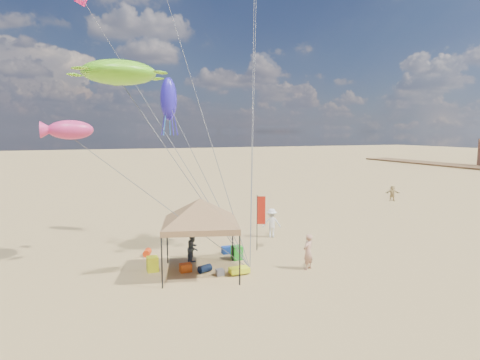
{
  "coord_description": "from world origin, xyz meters",
  "views": [
    {
      "loc": [
        -7.78,
        -16.29,
        6.52
      ],
      "look_at": [
        0.0,
        3.0,
        4.0
      ],
      "focal_mm": 29.99,
      "sensor_mm": 36.0,
      "label": 1
    }
  ],
  "objects_px": {
    "person_near_b": "(193,248)",
    "beach_cart": "(239,270)",
    "chair_yellow": "(152,264)",
    "cooler_blue": "(227,250)",
    "canopy_tent": "(200,201)",
    "cooler_red": "(186,268)",
    "person_near_c": "(272,223)",
    "chair_green": "(237,253)",
    "feather_flag": "(260,214)",
    "person_far_c": "(392,193)",
    "person_near_a": "(308,252)"
  },
  "relations": [
    {
      "from": "person_near_a",
      "to": "beach_cart",
      "type": "bearing_deg",
      "value": -37.49
    },
    {
      "from": "cooler_blue",
      "to": "beach_cart",
      "type": "xyz_separation_m",
      "value": [
        -0.57,
        -3.19,
        0.01
      ]
    },
    {
      "from": "person_near_b",
      "to": "chair_green",
      "type": "bearing_deg",
      "value": -59.71
    },
    {
      "from": "person_near_a",
      "to": "cooler_blue",
      "type": "bearing_deg",
      "value": -81.68
    },
    {
      "from": "beach_cart",
      "to": "person_near_c",
      "type": "relative_size",
      "value": 0.5
    },
    {
      "from": "cooler_red",
      "to": "chair_yellow",
      "type": "bearing_deg",
      "value": 155.62
    },
    {
      "from": "cooler_red",
      "to": "person_far_c",
      "type": "height_order",
      "value": "person_far_c"
    },
    {
      "from": "cooler_blue",
      "to": "person_near_a",
      "type": "relative_size",
      "value": 0.32
    },
    {
      "from": "chair_yellow",
      "to": "person_near_b",
      "type": "distance_m",
      "value": 2.18
    },
    {
      "from": "person_near_b",
      "to": "beach_cart",
      "type": "bearing_deg",
      "value": -109.25
    },
    {
      "from": "chair_green",
      "to": "feather_flag",
      "type": "bearing_deg",
      "value": 29.13
    },
    {
      "from": "chair_yellow",
      "to": "person_near_b",
      "type": "bearing_deg",
      "value": 12.26
    },
    {
      "from": "canopy_tent",
      "to": "cooler_red",
      "type": "relative_size",
      "value": 11.74
    },
    {
      "from": "canopy_tent",
      "to": "cooler_blue",
      "type": "distance_m",
      "value": 4.54
    },
    {
      "from": "cooler_red",
      "to": "person_near_c",
      "type": "height_order",
      "value": "person_near_c"
    },
    {
      "from": "cooler_blue",
      "to": "person_far_c",
      "type": "height_order",
      "value": "person_far_c"
    },
    {
      "from": "cooler_blue",
      "to": "person_near_c",
      "type": "xyz_separation_m",
      "value": [
        3.72,
        2.11,
        0.71
      ]
    },
    {
      "from": "chair_yellow",
      "to": "beach_cart",
      "type": "distance_m",
      "value": 4.09
    },
    {
      "from": "cooler_blue",
      "to": "chair_green",
      "type": "relative_size",
      "value": 0.77
    },
    {
      "from": "feather_flag",
      "to": "chair_yellow",
      "type": "height_order",
      "value": "feather_flag"
    },
    {
      "from": "cooler_red",
      "to": "chair_green",
      "type": "xyz_separation_m",
      "value": [
        2.9,
        0.81,
        0.16
      ]
    },
    {
      "from": "chair_green",
      "to": "chair_yellow",
      "type": "relative_size",
      "value": 1.0
    },
    {
      "from": "beach_cart",
      "to": "person_near_c",
      "type": "bearing_deg",
      "value": 51.07
    },
    {
      "from": "cooler_blue",
      "to": "chair_yellow",
      "type": "height_order",
      "value": "chair_yellow"
    },
    {
      "from": "person_near_a",
      "to": "person_near_c",
      "type": "height_order",
      "value": "person_near_c"
    },
    {
      "from": "person_near_b",
      "to": "person_near_c",
      "type": "xyz_separation_m",
      "value": [
        5.82,
        2.96,
        0.14
      ]
    },
    {
      "from": "chair_yellow",
      "to": "person_far_c",
      "type": "relative_size",
      "value": 0.47
    },
    {
      "from": "person_near_a",
      "to": "person_near_b",
      "type": "xyz_separation_m",
      "value": [
        -4.82,
        2.93,
        -0.09
      ]
    },
    {
      "from": "cooler_red",
      "to": "person_near_b",
      "type": "height_order",
      "value": "person_near_b"
    },
    {
      "from": "cooler_blue",
      "to": "beach_cart",
      "type": "bearing_deg",
      "value": -100.06
    },
    {
      "from": "person_near_a",
      "to": "person_far_c",
      "type": "bearing_deg",
      "value": -169.89
    },
    {
      "from": "person_near_c",
      "to": "feather_flag",
      "type": "bearing_deg",
      "value": 70.13
    },
    {
      "from": "chair_green",
      "to": "beach_cart",
      "type": "relative_size",
      "value": 0.78
    },
    {
      "from": "person_near_a",
      "to": "person_far_c",
      "type": "distance_m",
      "value": 21.98
    },
    {
      "from": "person_near_a",
      "to": "person_near_c",
      "type": "relative_size",
      "value": 0.95
    },
    {
      "from": "canopy_tent",
      "to": "cooler_blue",
      "type": "relative_size",
      "value": 11.74
    },
    {
      "from": "person_far_c",
      "to": "feather_flag",
      "type": "bearing_deg",
      "value": -123.14
    },
    {
      "from": "feather_flag",
      "to": "cooler_blue",
      "type": "xyz_separation_m",
      "value": [
        -1.88,
        0.15,
        -1.86
      ]
    },
    {
      "from": "chair_green",
      "to": "person_near_a",
      "type": "xyz_separation_m",
      "value": [
        2.58,
        -2.65,
        0.5
      ]
    },
    {
      "from": "person_near_a",
      "to": "person_near_b",
      "type": "height_order",
      "value": "person_near_a"
    },
    {
      "from": "canopy_tent",
      "to": "cooler_red",
      "type": "xyz_separation_m",
      "value": [
        -0.61,
        0.46,
        -3.19
      ]
    },
    {
      "from": "cooler_blue",
      "to": "person_far_c",
      "type": "relative_size",
      "value": 0.36
    },
    {
      "from": "feather_flag",
      "to": "person_far_c",
      "type": "distance_m",
      "value": 20.75
    },
    {
      "from": "canopy_tent",
      "to": "person_far_c",
      "type": "bearing_deg",
      "value": 28.26
    },
    {
      "from": "beach_cart",
      "to": "cooler_blue",
      "type": "bearing_deg",
      "value": 79.94
    },
    {
      "from": "feather_flag",
      "to": "chair_yellow",
      "type": "bearing_deg",
      "value": -169.32
    },
    {
      "from": "person_far_c",
      "to": "canopy_tent",
      "type": "bearing_deg",
      "value": -122.95
    },
    {
      "from": "cooler_red",
      "to": "cooler_blue",
      "type": "bearing_deg",
      "value": 35.03
    },
    {
      "from": "person_near_c",
      "to": "person_far_c",
      "type": "distance_m",
      "value": 18.06
    },
    {
      "from": "person_near_c",
      "to": "chair_green",
      "type": "bearing_deg",
      "value": 61.27
    }
  ]
}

